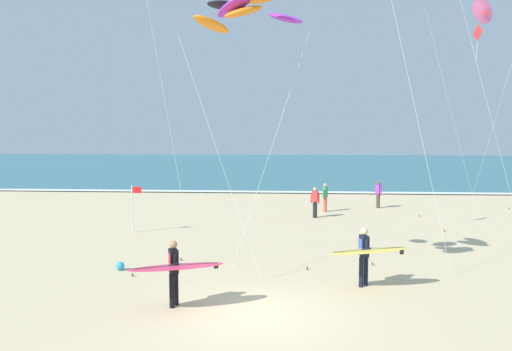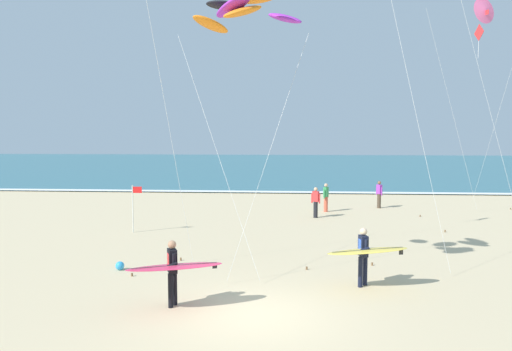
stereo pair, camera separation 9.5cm
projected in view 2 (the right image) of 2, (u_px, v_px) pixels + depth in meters
ground_plane at (252, 315)px, 12.29m from camera, size 160.00×160.00×0.00m
ocean_water at (286, 165)px, 66.34m from camera, size 160.00×60.00×0.08m
shoreline_foam at (280, 192)px, 36.83m from camera, size 160.00×1.01×0.01m
surfer_lead at (365, 252)px, 14.30m from camera, size 2.42×1.16×1.71m
surfer_trailing at (174, 268)px, 12.63m from camera, size 2.44×1.52×1.71m
kite_arc_charcoal_far at (226, 15)px, 14.09m from camera, size 3.62×3.14×8.05m
kite_arc_amber_high at (260, 8)px, 14.08m from camera, size 4.29×3.95×8.25m
kite_delta_rose_distant at (485, 11)px, 27.06m from camera, size 4.29×2.31×11.66m
kite_diamond_scarlet_close at (480, 41)px, 31.57m from camera, size 1.01×4.18×11.18m
bystander_red_top at (316, 202)px, 26.14m from camera, size 0.46×0.30×1.59m
bystander_green_top at (326, 197)px, 28.09m from camera, size 0.31×0.45×1.59m
bystander_purple_top at (379, 194)px, 29.44m from camera, size 0.32×0.43×1.59m
lifeguard_flag at (134, 204)px, 22.27m from camera, size 0.45×0.05×2.10m
beach_ball at (120, 266)px, 16.26m from camera, size 0.28×0.28×0.28m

